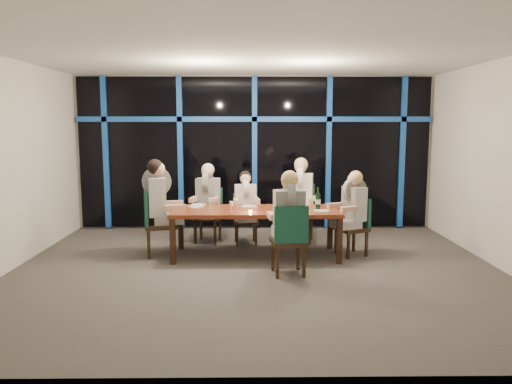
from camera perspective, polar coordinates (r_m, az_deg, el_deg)
room at (r=6.87m, az=0.06°, el=7.39°), size 7.04×7.00×3.02m
window_wall at (r=9.82m, az=-0.10°, el=4.76°), size 6.86×0.43×2.94m
dining_table at (r=7.80m, az=-0.02°, el=-2.48°), size 2.60×1.00×0.75m
chair_far_left at (r=8.86m, az=-5.41°, el=-2.27°), size 0.51×0.51×0.95m
chair_far_mid at (r=8.70m, az=-1.24°, el=-2.73°), size 0.44×0.44×0.87m
chair_far_right at (r=8.90m, az=5.12°, el=-1.98°), size 0.55×0.55×1.01m
chair_end_left at (r=8.01m, az=-11.53°, el=-3.09°), size 0.58×0.58×1.04m
chair_end_right at (r=8.07m, az=11.35°, el=-3.50°), size 0.56×0.56×0.92m
chair_near_mid at (r=6.82m, az=3.86°, el=-5.11°), size 0.51×0.51×0.99m
diner_far_left at (r=8.72m, az=-5.58°, el=0.07°), size 0.51×0.63×0.92m
diner_far_mid at (r=8.57m, az=-1.20°, el=-0.54°), size 0.45×0.56×0.84m
diner_far_right at (r=8.75m, az=5.11°, el=0.51°), size 0.55×0.67×0.99m
diner_end_left at (r=7.94m, az=-10.98°, el=-0.15°), size 0.70×0.58×1.02m
diner_end_right at (r=7.97m, az=10.96°, el=-0.97°), size 0.63×0.57×0.89m
diner_near_mid at (r=6.83m, az=3.75°, el=-1.74°), size 0.52×0.64×0.96m
plate_far_left at (r=8.21m, az=-6.61°, el=-1.47°), size 0.24×0.24×0.01m
plate_far_mid at (r=8.03m, az=-0.81°, el=-1.64°), size 0.24×0.24×0.01m
plate_far_right at (r=8.23m, az=4.74°, el=-1.43°), size 0.24×0.24×0.01m
plate_end_left at (r=8.02m, az=-6.90°, el=-1.70°), size 0.24×0.24×0.01m
plate_end_right at (r=7.68m, az=7.49°, el=-2.14°), size 0.24×0.24×0.01m
plate_near_mid at (r=7.41m, az=2.88°, el=-2.45°), size 0.24×0.24×0.01m
wine_bottle at (r=7.77m, az=7.09°, el=-1.05°), size 0.08×0.08×0.36m
water_pitcher at (r=7.54m, az=5.03°, el=-1.60°), size 0.12×0.11×0.19m
tea_light at (r=7.50m, az=-0.65°, el=-2.25°), size 0.05×0.05×0.03m
wine_glass_a at (r=7.59m, az=-2.82°, el=-1.39°), size 0.06×0.06×0.16m
wine_glass_b at (r=7.90m, az=0.00°, el=-0.93°), size 0.07×0.07×0.17m
wine_glass_c at (r=7.79m, az=3.16°, el=-1.13°), size 0.06×0.06×0.16m
wine_glass_d at (r=7.88m, az=-5.29°, el=-0.98°), size 0.07×0.07×0.17m
wine_glass_e at (r=7.97m, az=6.83°, el=-0.79°), size 0.07×0.07×0.19m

